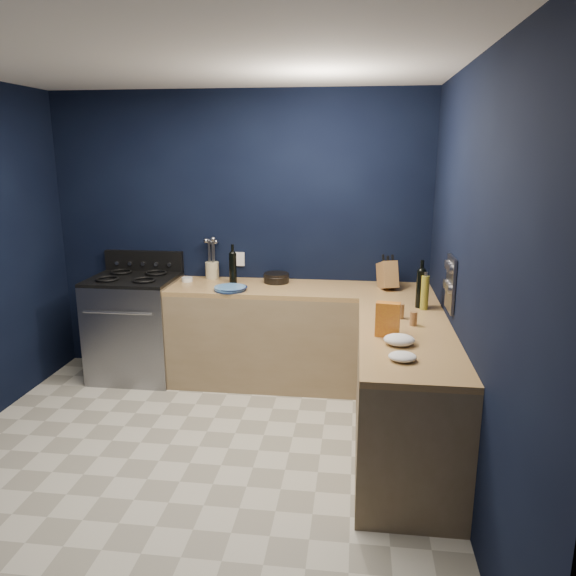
% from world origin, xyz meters
% --- Properties ---
extents(floor, '(3.50, 3.50, 0.02)m').
position_xyz_m(floor, '(0.00, 0.00, -0.01)').
color(floor, beige).
rests_on(floor, ground).
extents(ceiling, '(3.50, 3.50, 0.02)m').
position_xyz_m(ceiling, '(0.00, 0.00, 2.61)').
color(ceiling, silver).
rests_on(ceiling, ground).
extents(wall_back, '(3.50, 0.02, 2.60)m').
position_xyz_m(wall_back, '(0.00, 1.76, 1.30)').
color(wall_back, black).
rests_on(wall_back, ground).
extents(wall_right, '(0.02, 3.50, 2.60)m').
position_xyz_m(wall_right, '(1.76, 0.00, 1.30)').
color(wall_right, black).
rests_on(wall_right, ground).
extents(wall_front, '(3.50, 0.02, 2.60)m').
position_xyz_m(wall_front, '(0.00, -1.76, 1.30)').
color(wall_front, black).
rests_on(wall_front, ground).
extents(cab_back, '(2.30, 0.63, 0.86)m').
position_xyz_m(cab_back, '(0.60, 1.44, 0.43)').
color(cab_back, '#8C7655').
rests_on(cab_back, floor).
extents(top_back, '(2.30, 0.63, 0.04)m').
position_xyz_m(top_back, '(0.60, 1.44, 0.88)').
color(top_back, brown).
rests_on(top_back, cab_back).
extents(cab_right, '(0.63, 1.67, 0.86)m').
position_xyz_m(cab_right, '(1.44, 0.29, 0.43)').
color(cab_right, '#8C7655').
rests_on(cab_right, floor).
extents(top_right, '(0.63, 1.67, 0.04)m').
position_xyz_m(top_right, '(1.44, 0.29, 0.88)').
color(top_right, brown).
rests_on(top_right, cab_right).
extents(gas_range, '(0.76, 0.66, 0.92)m').
position_xyz_m(gas_range, '(-0.93, 1.42, 0.46)').
color(gas_range, gray).
rests_on(gas_range, floor).
extents(oven_door, '(0.59, 0.02, 0.42)m').
position_xyz_m(oven_door, '(-0.93, 1.10, 0.45)').
color(oven_door, black).
rests_on(oven_door, gas_range).
extents(cooktop, '(0.76, 0.66, 0.03)m').
position_xyz_m(cooktop, '(-0.93, 1.42, 0.94)').
color(cooktop, black).
rests_on(cooktop, gas_range).
extents(backguard, '(0.76, 0.06, 0.20)m').
position_xyz_m(backguard, '(-0.93, 1.72, 1.04)').
color(backguard, black).
rests_on(backguard, gas_range).
extents(spice_panel, '(0.02, 0.28, 0.38)m').
position_xyz_m(spice_panel, '(1.74, 0.55, 1.18)').
color(spice_panel, gray).
rests_on(spice_panel, wall_right).
extents(wall_outlet, '(0.09, 0.02, 0.13)m').
position_xyz_m(wall_outlet, '(0.00, 1.74, 1.08)').
color(wall_outlet, white).
rests_on(wall_outlet, wall_back).
extents(plate_stack, '(0.29, 0.29, 0.03)m').
position_xyz_m(plate_stack, '(0.02, 1.25, 0.92)').
color(plate_stack, teal).
rests_on(plate_stack, top_back).
extents(ramekin, '(0.10, 0.10, 0.04)m').
position_xyz_m(ramekin, '(-0.45, 1.53, 0.92)').
color(ramekin, white).
rests_on(ramekin, top_back).
extents(utensil_crock, '(0.15, 0.15, 0.16)m').
position_xyz_m(utensil_crock, '(-0.25, 1.68, 0.98)').
color(utensil_crock, beige).
rests_on(utensil_crock, top_back).
extents(wine_bottle_back, '(0.09, 0.09, 0.27)m').
position_xyz_m(wine_bottle_back, '(-0.02, 1.52, 1.04)').
color(wine_bottle_back, black).
rests_on(wine_bottle_back, top_back).
extents(lemon_basket, '(0.29, 0.29, 0.09)m').
position_xyz_m(lemon_basket, '(0.37, 1.59, 0.94)').
color(lemon_basket, black).
rests_on(lemon_basket, top_back).
extents(knife_block, '(0.20, 0.30, 0.29)m').
position_xyz_m(knife_block, '(1.36, 1.49, 1.02)').
color(knife_block, brown).
rests_on(knife_block, top_back).
extents(wine_bottle_right, '(0.09, 0.09, 0.29)m').
position_xyz_m(wine_bottle_right, '(1.58, 0.92, 1.04)').
color(wine_bottle_right, black).
rests_on(wine_bottle_right, top_right).
extents(oil_bottle, '(0.08, 0.08, 0.26)m').
position_xyz_m(oil_bottle, '(1.60, 0.86, 1.03)').
color(oil_bottle, olive).
rests_on(oil_bottle, top_right).
extents(spice_jar_near, '(0.05, 0.05, 0.11)m').
position_xyz_m(spice_jar_near, '(1.41, 0.61, 0.95)').
color(spice_jar_near, olive).
rests_on(spice_jar_near, top_right).
extents(spice_jar_far, '(0.06, 0.06, 0.10)m').
position_xyz_m(spice_jar_far, '(1.49, 0.45, 0.95)').
color(spice_jar_far, olive).
rests_on(spice_jar_far, top_right).
extents(crouton_bag, '(0.16, 0.09, 0.23)m').
position_xyz_m(crouton_bag, '(1.30, 0.20, 1.01)').
color(crouton_bag, '#A9231F').
rests_on(crouton_bag, top_right).
extents(towel_front, '(0.24, 0.23, 0.07)m').
position_xyz_m(towel_front, '(1.36, 0.04, 0.93)').
color(towel_front, white).
rests_on(towel_front, top_right).
extents(towel_end, '(0.20, 0.19, 0.05)m').
position_xyz_m(towel_end, '(1.36, -0.22, 0.92)').
color(towel_end, white).
rests_on(towel_end, top_right).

